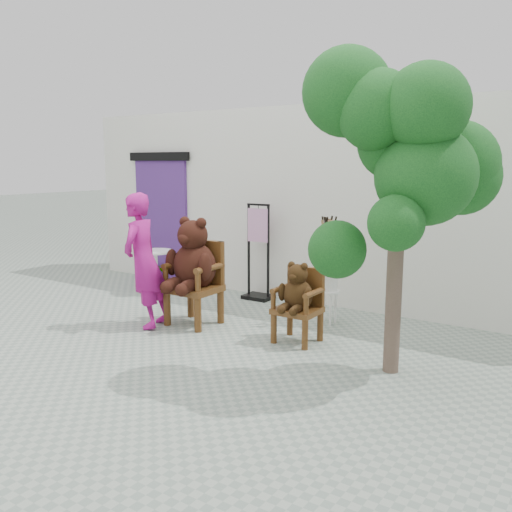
% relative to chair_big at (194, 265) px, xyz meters
% --- Properties ---
extents(ground_plane, '(60.00, 60.00, 0.00)m').
position_rel_chair_big_xyz_m(ground_plane, '(0.69, -0.74, -0.81)').
color(ground_plane, gray).
rests_on(ground_plane, ground).
extents(back_wall, '(9.00, 1.00, 3.00)m').
position_rel_chair_big_xyz_m(back_wall, '(0.69, 2.36, 0.69)').
color(back_wall, silver).
rests_on(back_wall, ground).
extents(doorway, '(1.40, 0.11, 2.33)m').
position_rel_chair_big_xyz_m(doorway, '(-2.31, 1.84, 0.36)').
color(doorway, '#4A256F').
rests_on(doorway, ground).
extents(chair_big, '(0.71, 0.76, 1.45)m').
position_rel_chair_big_xyz_m(chair_big, '(0.00, 0.00, 0.00)').
color(chair_big, '#43260E').
rests_on(chair_big, ground).
extents(chair_small, '(0.51, 0.53, 0.99)m').
position_rel_chair_big_xyz_m(chair_small, '(1.51, 0.14, -0.23)').
color(chair_small, '#43260E').
rests_on(chair_small, ground).
extents(person, '(0.58, 0.73, 1.76)m').
position_rel_chair_big_xyz_m(person, '(-0.47, -0.43, 0.07)').
color(person, '#A31475').
rests_on(person, ground).
extents(cafe_table, '(0.60, 0.60, 0.70)m').
position_rel_chair_big_xyz_m(cafe_table, '(-1.71, 1.03, -0.37)').
color(cafe_table, white).
rests_on(cafe_table, ground).
extents(display_stand, '(0.46, 0.36, 1.51)m').
position_rel_chair_big_xyz_m(display_stand, '(-0.04, 1.61, -0.22)').
color(display_stand, black).
rests_on(display_stand, ground).
extents(stool_bucket, '(0.32, 0.32, 1.45)m').
position_rel_chair_big_xyz_m(stool_bucket, '(1.47, 1.02, -0.16)').
color(stool_bucket, white).
rests_on(stool_bucket, ground).
extents(tree, '(1.74, 1.56, 3.23)m').
position_rel_chair_big_xyz_m(tree, '(2.92, -0.30, 1.45)').
color(tree, '#4A372C').
rests_on(tree, ground).
extents(potted_plant, '(0.39, 0.35, 0.41)m').
position_rel_chair_big_xyz_m(potted_plant, '(-2.34, 1.61, -0.60)').
color(potted_plant, '#0F3915').
rests_on(potted_plant, ground).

